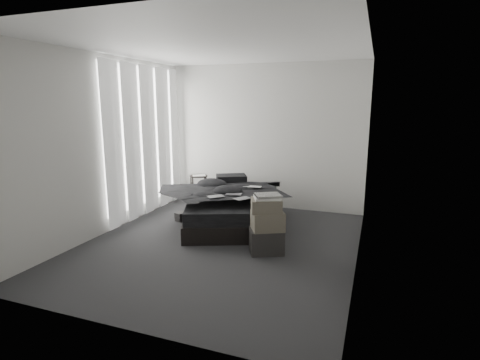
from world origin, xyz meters
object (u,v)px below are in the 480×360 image
(bed, at_px, (231,217))
(laptop, at_px, (252,183))
(side_stand, at_px, (199,192))
(box_lower, at_px, (266,241))

(bed, distance_m, laptop, 0.63)
(laptop, xyz_separation_m, side_stand, (-1.21, 0.54, -0.36))
(laptop, height_order, box_lower, laptop)
(laptop, distance_m, box_lower, 1.30)
(laptop, bearing_deg, side_stand, 151.66)
(bed, height_order, side_stand, side_stand)
(side_stand, distance_m, box_lower, 2.39)
(side_stand, bearing_deg, bed, -37.88)
(bed, xyz_separation_m, box_lower, (0.85, -0.90, 0.03))
(bed, relative_size, laptop, 6.24)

